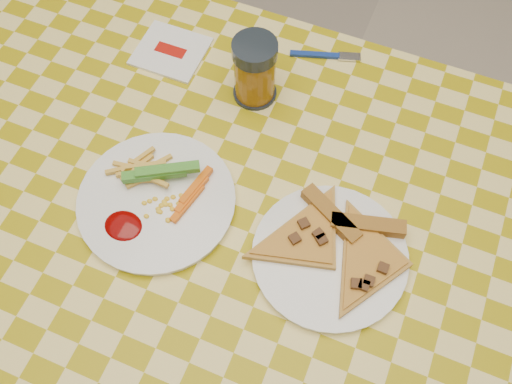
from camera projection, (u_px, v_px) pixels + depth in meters
ground at (234, 339)px, 1.55m from camera, size 8.00×8.00×0.00m
table at (221, 239)px, 0.95m from camera, size 1.28×0.88×0.76m
plate_left at (157, 201)px, 0.89m from camera, size 0.31×0.31×0.01m
plate_right at (330, 257)px, 0.85m from camera, size 0.25×0.25×0.01m
fries_veggies at (155, 187)px, 0.88m from camera, size 0.18×0.17×0.04m
pizza_slices at (337, 245)px, 0.84m from camera, size 0.30×0.25×0.02m
drink_glass at (255, 71)px, 0.94m from camera, size 0.08×0.08×0.12m
napkin at (171, 51)px, 1.04m from camera, size 0.12×0.11×0.01m
fork at (326, 55)px, 1.03m from camera, size 0.13×0.05×0.01m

